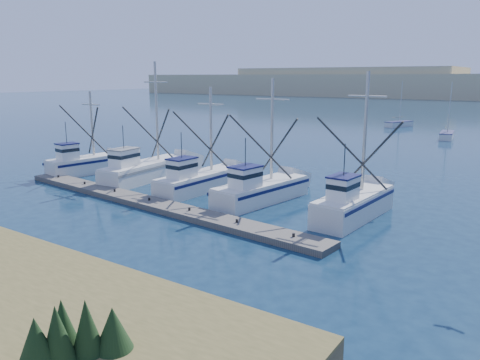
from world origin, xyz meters
TOP-DOWN VIEW (x-y plane):
  - ground at (0.00, 0.00)m, footprint 500.00×500.00m
  - floating_dock at (-6.80, 6.16)m, footprint 28.71×4.57m
  - trawler_fleet at (-6.67, 11.26)m, footprint 28.86×9.56m
  - sailboat_near at (3.07, 56.80)m, footprint 2.36×5.93m
  - sailboat_far at (-7.48, 69.73)m, footprint 3.82×6.19m

SIDE VIEW (x-z plane):
  - ground at x=0.00m, z-range 0.00..0.00m
  - floating_dock at x=-6.80m, z-range 0.00..0.38m
  - sailboat_far at x=-7.48m, z-range -3.56..4.54m
  - sailboat_near at x=3.07m, z-range -3.55..4.55m
  - trawler_fleet at x=-6.67m, z-range -4.11..6.03m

